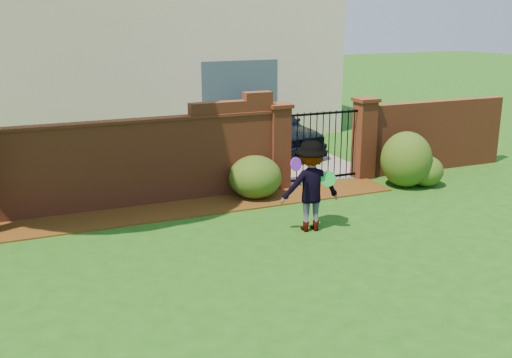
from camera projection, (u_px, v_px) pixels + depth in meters
name	position (u px, v px, depth m)	size (l,w,h in m)	color
ground	(247.00, 276.00, 9.02)	(80.00, 80.00, 0.01)	#1C4C13
mulch_bed	(135.00, 215.00, 11.61)	(11.10, 1.08, 0.03)	#3D230B
brick_wall	(70.00, 167.00, 11.55)	(8.70, 0.31, 2.16)	brown
brick_wall_return	(433.00, 136.00, 14.84)	(4.00, 0.25, 1.70)	brown
pillar_left	(279.00, 146.00, 13.21)	(0.50, 0.50, 1.88)	brown
pillar_right	(364.00, 138.00, 14.05)	(0.50, 0.50, 1.88)	brown
iron_gate	(323.00, 146.00, 13.66)	(1.78, 0.03, 1.60)	black
driveway	(254.00, 147.00, 17.43)	(3.20, 8.00, 0.01)	slate
house	(132.00, 32.00, 19.17)	(12.40, 6.40, 6.30)	beige
car	(272.00, 128.00, 16.66)	(1.61, 3.99, 1.36)	black
shrub_left	(255.00, 177.00, 12.63)	(1.10, 1.10, 0.90)	#214514
shrub_middle	(406.00, 159.00, 13.42)	(1.13, 1.13, 1.24)	#214514
shrub_right	(426.00, 171.00, 13.53)	(0.78, 0.78, 0.69)	#214514
man	(311.00, 187.00, 10.66)	(1.05, 0.61, 1.63)	gray
frisbee_purple	(296.00, 164.00, 10.15)	(0.24, 0.24, 0.02)	#7622D4
frisbee_green	(328.00, 179.00, 10.53)	(0.27, 0.27, 0.03)	green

